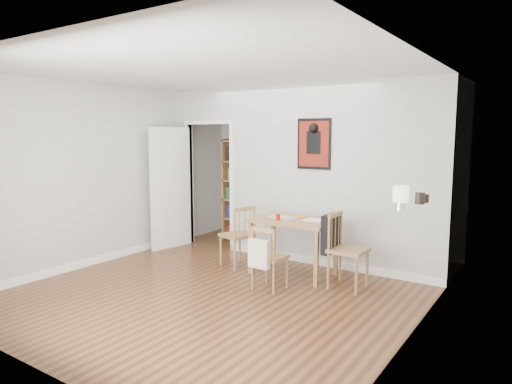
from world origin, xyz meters
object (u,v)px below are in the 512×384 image
Objects in this scene: bookshelf at (244,191)px; fireplace at (418,258)px; chair_right at (347,249)px; chair_front at (269,257)px; red_glass at (278,217)px; ceramic_jar_a at (420,198)px; mantel_lamp at (401,195)px; chair_left at (237,236)px; dining_table at (293,226)px; ceramic_jar_b at (425,198)px; orange_fruit at (303,216)px; notebook at (314,220)px.

fireplace is at bearing -26.88° from bookshelf.
chair_right is 0.96m from chair_front.
ceramic_jar_a reaches higher than red_glass.
mantel_lamp reaches higher than chair_right.
chair_left is 0.78m from red_glass.
chair_right is 11.67× the size of red_glass.
chair_left is (-0.85, -0.12, -0.22)m from dining_table.
chair_left is at bearing 177.34° from ceramic_jar_b.
orange_fruit is (1.81, -1.18, -0.10)m from bookshelf.
notebook is at bearing 4.39° from orange_fruit.
orange_fruit is at bearing -33.08° from bookshelf.
chair_left is 1.12× the size of chair_front.
bookshelf is 20.13× the size of ceramic_jar_b.
chair_right is at bearing -28.34° from bookshelf.
red_glass is at bearing 157.47° from mantel_lamp.
chair_right is 0.80m from orange_fruit.
dining_table is 1.85m from ceramic_jar_a.
bookshelf reaches higher than dining_table.
ceramic_jar_a is at bearing 84.87° from mantel_lamp.
chair_front is at bearing -173.85° from fireplace.
orange_fruit reaches higher than dining_table.
mantel_lamp is (1.83, -0.76, 0.51)m from red_glass.
chair_front is 1.88m from ceramic_jar_a.
notebook is at bearing 162.60° from ceramic_jar_a.
ceramic_jar_b is at bearing 15.27° from chair_front.
orange_fruit is (0.25, 0.22, -0.00)m from red_glass.
orange_fruit is 1.72m from ceramic_jar_b.
mantel_lamp is (-0.08, -0.40, 0.69)m from fireplace.
chair_right is 3.90× the size of mantel_lamp.
fireplace reaches higher than red_glass.
red_glass is at bearing -3.04° from chair_left.
fireplace is 1.61m from notebook.
chair_left is 1.03m from orange_fruit.
dining_table is 2.01m from mantel_lamp.
chair_front is at bearing -169.14° from ceramic_jar_a.
orange_fruit is at bearing 86.71° from chair_front.
fireplace reaches higher than notebook.
bookshelf reaches higher than chair_right.
red_glass is 0.48m from notebook.
dining_table is at bearing 7.84° from chair_left.
ceramic_jar_a is (0.05, 0.53, -0.09)m from mantel_lamp.
bookshelf is 1.44× the size of fireplace.
chair_front is 1.87m from mantel_lamp.
ceramic_jar_b is (0.93, -0.12, 0.72)m from chair_right.
red_glass is at bearing 169.31° from fireplace.
notebook is at bearing 9.88° from chair_left.
ceramic_jar_b is at bearing -7.72° from dining_table.
chair_front is 10.06× the size of orange_fruit.
dining_table is at bearing 171.86° from chair_right.
chair_right is at bearing 163.98° from ceramic_jar_a.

